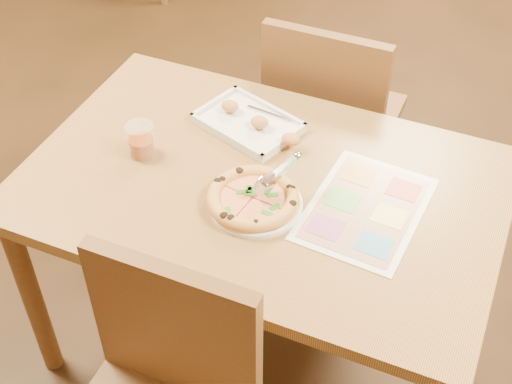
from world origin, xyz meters
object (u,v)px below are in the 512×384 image
at_px(pizza, 253,198).
at_px(menu, 366,209).
at_px(appetizer_tray, 250,124).
at_px(plate, 256,204).
at_px(pizza_cutter, 276,175).
at_px(glass_tumbler, 141,142).
at_px(dining_table, 262,204).
at_px(chair_far, 330,106).

distance_m(pizza, menu, 0.30).
bearing_deg(pizza, appetizer_tray, 114.65).
relative_size(plate, pizza_cutter, 1.82).
bearing_deg(glass_tumbler, appetizer_tray, 45.01).
xyz_separation_m(dining_table, menu, (0.29, 0.01, 0.09)).
xyz_separation_m(chair_far, plate, (0.02, -0.70, 0.16)).
bearing_deg(plate, pizza_cutter, 54.11).
bearing_deg(pizza, pizza_cutter, 49.38).
bearing_deg(menu, plate, -159.26).
xyz_separation_m(dining_table, plate, (0.02, -0.09, 0.09)).
bearing_deg(glass_tumbler, pizza, -10.49).
xyz_separation_m(plate, pizza, (-0.01, -0.00, 0.02)).
height_order(pizza, menu, pizza).
relative_size(plate, menu, 0.63).
relative_size(pizza, pizza_cutter, 1.80).
distance_m(chair_far, pizza, 0.72).
bearing_deg(pizza_cutter, dining_table, 81.59).
bearing_deg(menu, appetizer_tray, 154.56).
distance_m(appetizer_tray, glass_tumbler, 0.33).
bearing_deg(menu, pizza_cutter, -167.41).
xyz_separation_m(appetizer_tray, glass_tumbler, (-0.23, -0.23, 0.03)).
relative_size(pizza, glass_tumbler, 2.44).
bearing_deg(menu, pizza, -159.47).
bearing_deg(plate, chair_far, 91.89).
relative_size(plate, appetizer_tray, 0.70).
bearing_deg(pizza, glass_tumbler, 169.51).
bearing_deg(glass_tumbler, dining_table, 4.39).
xyz_separation_m(appetizer_tray, menu, (0.42, -0.20, -0.01)).
xyz_separation_m(chair_far, pizza, (0.01, -0.70, 0.18)).
xyz_separation_m(plate, glass_tumbler, (-0.38, 0.07, 0.04)).
xyz_separation_m(chair_far, glass_tumbler, (-0.36, -0.63, 0.20)).
bearing_deg(pizza, menu, 20.53).
relative_size(chair_far, pizza, 1.93).
bearing_deg(glass_tumbler, menu, 3.10).
height_order(plate, pizza_cutter, pizza_cutter).
height_order(chair_far, pizza_cutter, chair_far).
height_order(chair_far, pizza, chair_far).
relative_size(chair_far, glass_tumbler, 4.69).
bearing_deg(glass_tumbler, pizza_cutter, -2.33).
height_order(plate, appetizer_tray, appetizer_tray).
distance_m(chair_far, menu, 0.68).
distance_m(dining_table, chair_far, 0.61).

